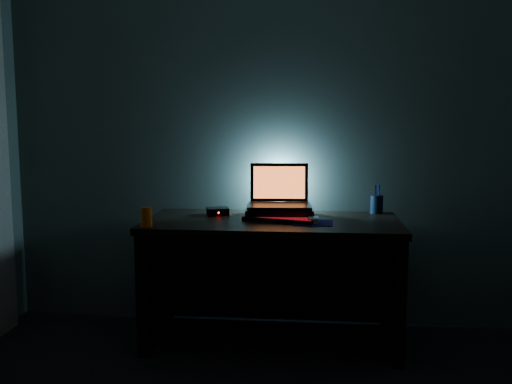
# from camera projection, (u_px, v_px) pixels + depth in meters

# --- Properties ---
(room) EXTENTS (3.50, 4.00, 2.50)m
(room) POSITION_uv_depth(u_px,v_px,m) (236.00, 151.00, 1.70)
(room) COLOR black
(room) RESTS_ON ground
(desk) EXTENTS (1.50, 0.70, 0.75)m
(desk) POSITION_uv_depth(u_px,v_px,m) (273.00, 260.00, 3.45)
(desk) COLOR black
(desk) RESTS_ON ground
(riser) EXTENTS (0.42, 0.33, 0.06)m
(riser) POSITION_uv_depth(u_px,v_px,m) (279.00, 212.00, 3.45)
(riser) COLOR black
(riser) RESTS_ON desk
(laptop) EXTENTS (0.40, 0.31, 0.26)m
(laptop) POSITION_uv_depth(u_px,v_px,m) (279.00, 196.00, 3.49)
(laptop) COLOR black
(laptop) RESTS_ON riser
(keyboard) EXTENTS (0.44, 0.25, 0.03)m
(keyboard) POSITION_uv_depth(u_px,v_px,m) (280.00, 219.00, 3.31)
(keyboard) COLOR black
(keyboard) RESTS_ON desk
(mousepad) EXTENTS (0.23, 0.21, 0.00)m
(mousepad) POSITION_uv_depth(u_px,v_px,m) (313.00, 223.00, 3.26)
(mousepad) COLOR navy
(mousepad) RESTS_ON desk
(mouse) EXTENTS (0.06, 0.10, 0.03)m
(mouse) POSITION_uv_depth(u_px,v_px,m) (313.00, 220.00, 3.26)
(mouse) COLOR gray
(mouse) RESTS_ON mousepad
(pen_cup) EXTENTS (0.10, 0.10, 0.11)m
(pen_cup) POSITION_uv_depth(u_px,v_px,m) (377.00, 204.00, 3.59)
(pen_cup) COLOR black
(pen_cup) RESTS_ON desk
(juice_glass) EXTENTS (0.08, 0.08, 0.11)m
(juice_glass) POSITION_uv_depth(u_px,v_px,m) (146.00, 217.00, 3.15)
(juice_glass) COLOR orange
(juice_glass) RESTS_ON desk
(router) EXTENTS (0.16, 0.14, 0.04)m
(router) POSITION_uv_depth(u_px,v_px,m) (218.00, 211.00, 3.54)
(router) COLOR black
(router) RESTS_ON desk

